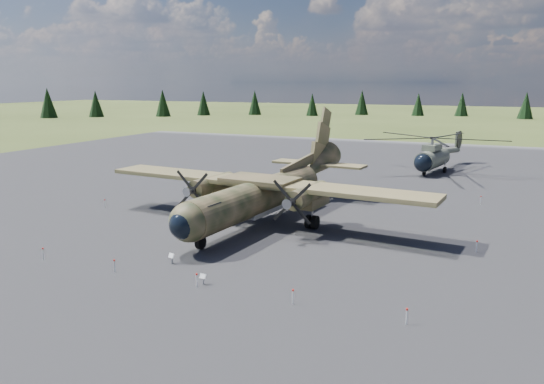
% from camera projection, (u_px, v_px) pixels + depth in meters
% --- Properties ---
extents(ground, '(500.00, 500.00, 0.00)m').
position_uv_depth(ground, '(263.00, 227.00, 43.69)').
color(ground, '#57662D').
rests_on(ground, ground).
extents(apron, '(120.00, 120.00, 0.04)m').
position_uv_depth(apron, '(305.00, 202.00, 52.65)').
color(apron, '#57565B').
rests_on(apron, ground).
extents(transport_plane, '(29.73, 26.93, 9.78)m').
position_uv_depth(transport_plane, '(266.00, 188.00, 45.24)').
color(transport_plane, '#2E371D').
rests_on(transport_plane, ground).
extents(helicopter_near, '(21.94, 23.47, 4.77)m').
position_uv_depth(helicopter_near, '(433.00, 147.00, 69.11)').
color(helicopter_near, slate).
rests_on(helicopter_near, ground).
extents(info_placard_left, '(0.48, 0.30, 0.70)m').
position_uv_depth(info_placard_left, '(172.00, 257.00, 34.75)').
color(info_placard_left, gray).
rests_on(info_placard_left, ground).
extents(info_placard_right, '(0.43, 0.21, 0.65)m').
position_uv_depth(info_placard_right, '(203.00, 277.00, 31.18)').
color(info_placard_right, gray).
rests_on(info_placard_right, ground).
extents(barrier_fence, '(33.12, 29.62, 0.85)m').
position_uv_depth(barrier_fence, '(258.00, 221.00, 43.71)').
color(barrier_fence, white).
rests_on(barrier_fence, ground).
extents(treeline, '(324.92, 331.88, 11.00)m').
position_uv_depth(treeline, '(187.00, 188.00, 35.28)').
color(treeline, black).
rests_on(treeline, ground).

